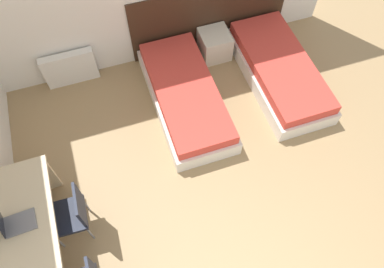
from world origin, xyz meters
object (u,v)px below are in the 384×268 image
Objects in this scene: chair_near_laptop at (72,213)px; nightstand at (215,44)px; bed_near_window at (186,96)px; laptop at (14,223)px; bed_near_door at (279,71)px.

nightstand is at bearing 42.99° from chair_near_laptop.
chair_near_laptop is (-1.71, -1.30, 0.28)m from bed_near_window.
bed_near_window is at bearing 28.93° from laptop.
bed_near_door is 3.92m from laptop.
bed_near_window is at bearing 39.65° from chair_near_laptop.
nightstand is 0.53× the size of chair_near_laptop.
bed_near_door is 3.41m from chair_near_laptop.
laptop is at bearing -170.14° from chair_near_laptop.
bed_near_door is 2.38× the size of chair_near_laptop.
bed_near_window is at bearing -132.74° from nightstand.
bed_near_door is (1.43, 0.00, 0.00)m from bed_near_window.
bed_near_window and bed_near_door have the same top height.
bed_near_window is 2.65m from laptop.
chair_near_laptop is 0.59m from laptop.
laptop is at bearing -148.25° from bed_near_window.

